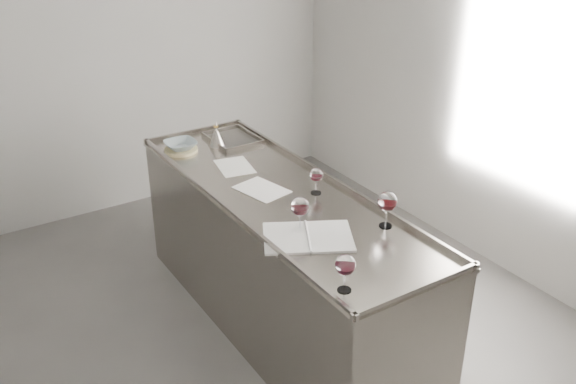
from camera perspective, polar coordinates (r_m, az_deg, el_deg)
room_shell at (r=3.15m, az=-5.63°, el=3.11°), size 4.54×5.04×2.84m
counter at (r=4.04m, az=-0.71°, el=-6.12°), size 0.77×2.42×0.97m
wine_glass_left at (r=2.89m, az=5.12°, el=-6.55°), size 0.09×0.09×0.19m
wine_glass_middle at (r=3.35m, az=1.09°, el=-1.38°), size 0.10×0.10×0.19m
wine_glass_right at (r=3.43m, az=8.82°, el=-0.90°), size 0.10×0.10×0.20m
wine_glass_small at (r=3.77m, az=2.53°, el=1.45°), size 0.08×0.08×0.16m
notebook at (r=3.35m, az=1.79°, el=-4.02°), size 0.56×0.50×0.02m
loose_paper_top at (r=4.18m, az=-4.76°, el=2.28°), size 0.26×0.33×0.00m
loose_paper_under at (r=3.85m, az=-2.34°, el=0.23°), size 0.28×0.35×0.00m
trivet at (r=4.46m, az=-9.49°, el=3.71°), size 0.30×0.30×0.02m
ceramic_bowl at (r=4.45m, az=-9.52°, el=4.15°), size 0.22×0.22×0.05m
wine_funnel at (r=4.52m, az=-6.37°, el=4.83°), size 0.12×0.12×0.18m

